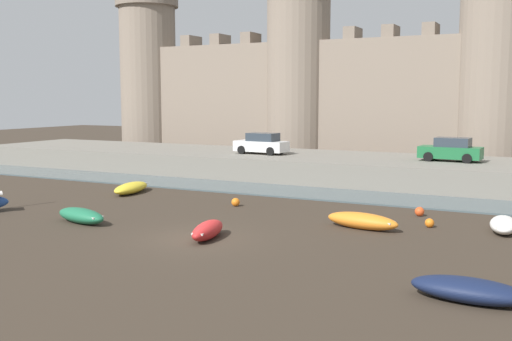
# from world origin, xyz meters

# --- Properties ---
(ground_plane) EXTENTS (160.00, 160.00, 0.00)m
(ground_plane) POSITION_xyz_m (0.00, 0.00, 0.00)
(ground_plane) COLOR #382D23
(water_channel) EXTENTS (80.00, 4.50, 0.10)m
(water_channel) POSITION_xyz_m (0.00, 13.52, 0.05)
(water_channel) COLOR #47565B
(water_channel) RESTS_ON ground
(quay_road) EXTENTS (65.16, 10.00, 1.71)m
(quay_road) POSITION_xyz_m (0.00, 20.77, 0.85)
(quay_road) COLOR slate
(quay_road) RESTS_ON ground
(castle) EXTENTS (59.90, 6.74, 19.72)m
(castle) POSITION_xyz_m (-0.00, 32.53, 7.36)
(castle) COLOR gray
(castle) RESTS_ON ground
(rowboat_midflat_centre) EXTENTS (3.67, 1.67, 0.75)m
(rowboat_midflat_centre) POSITION_xyz_m (5.78, 5.09, 0.39)
(rowboat_midflat_centre) COLOR orange
(rowboat_midflat_centre) RESTS_ON ground
(rowboat_near_channel_left) EXTENTS (1.40, 2.96, 0.75)m
(rowboat_near_channel_left) POSITION_xyz_m (0.40, 0.21, 0.39)
(rowboat_near_channel_left) COLOR red
(rowboat_near_channel_left) RESTS_ON ground
(rowboat_foreground_right) EXTENTS (3.45, 1.80, 0.72)m
(rowboat_foreground_right) POSITION_xyz_m (-6.77, 0.26, 0.38)
(rowboat_foreground_right) COLOR #1E6B47
(rowboat_foreground_right) RESTS_ON ground
(rowboat_foreground_left) EXTENTS (3.50, 1.50, 0.73)m
(rowboat_foreground_left) POSITION_xyz_m (11.50, -3.21, 0.38)
(rowboat_foreground_left) COLOR #141E3D
(rowboat_foreground_left) RESTS_ON ground
(rowboat_midflat_left) EXTENTS (1.42, 3.04, 0.68)m
(rowboat_midflat_left) POSITION_xyz_m (11.69, 7.27, 0.36)
(rowboat_midflat_left) COLOR silver
(rowboat_midflat_left) RESTS_ON ground
(rowboat_foreground_centre) EXTENTS (2.08, 3.92, 0.66)m
(rowboat_foreground_centre) POSITION_xyz_m (-10.38, 8.67, 0.35)
(rowboat_foreground_centre) COLOR yellow
(rowboat_foreground_centre) RESTS_ON ground
(mooring_buoy_mid_mud) EXTENTS (0.43, 0.43, 0.43)m
(mooring_buoy_mid_mud) POSITION_xyz_m (8.52, 6.77, 0.21)
(mooring_buoy_mid_mud) COLOR orange
(mooring_buoy_mid_mud) RESTS_ON ground
(mooring_buoy_near_channel) EXTENTS (0.48, 0.48, 0.48)m
(mooring_buoy_near_channel) POSITION_xyz_m (7.56, 9.29, 0.24)
(mooring_buoy_near_channel) COLOR #E04C1E
(mooring_buoy_near_channel) RESTS_ON ground
(mooring_buoy_off_centre) EXTENTS (0.47, 0.47, 0.47)m
(mooring_buoy_off_centre) POSITION_xyz_m (-2.21, 7.55, 0.23)
(mooring_buoy_off_centre) COLOR orange
(mooring_buoy_off_centre) RESTS_ON ground
(car_quay_centre_west) EXTENTS (4.20, 2.07, 1.62)m
(car_quay_centre_west) POSITION_xyz_m (-6.65, 19.97, 2.49)
(car_quay_centre_west) COLOR silver
(car_quay_centre_west) RESTS_ON quay_road
(car_quay_east) EXTENTS (4.20, 2.07, 1.62)m
(car_quay_east) POSITION_xyz_m (7.26, 20.93, 2.49)
(car_quay_east) COLOR #1E6638
(car_quay_east) RESTS_ON quay_road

